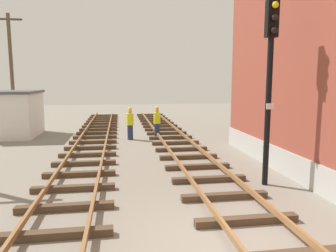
% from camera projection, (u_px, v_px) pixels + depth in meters
% --- Properties ---
extents(ground_plane, '(80.00, 80.00, 0.00)m').
position_uv_depth(ground_plane, '(229.00, 243.00, 6.57)').
color(ground_plane, gray).
extents(track_near_building, '(2.50, 50.87, 0.32)m').
position_uv_depth(track_near_building, '(262.00, 235.00, 6.66)').
color(track_near_building, '#4C3826').
rests_on(track_near_building, ground).
extents(track_centre, '(2.50, 50.87, 0.32)m').
position_uv_depth(track_centre, '(46.00, 252.00, 6.01)').
color(track_centre, '#4C3826').
rests_on(track_centre, ground).
extents(signal_mast, '(0.36, 0.40, 5.75)m').
position_uv_depth(signal_mast, '(270.00, 73.00, 9.79)').
color(signal_mast, black).
rests_on(signal_mast, ground).
extents(control_hut, '(3.00, 3.80, 2.76)m').
position_uv_depth(control_hut, '(13.00, 113.00, 19.18)').
color(control_hut, silver).
rests_on(control_hut, ground).
extents(utility_pole_far, '(1.80, 0.24, 7.89)m').
position_uv_depth(utility_pole_far, '(11.00, 69.00, 21.95)').
color(utility_pole_far, brown).
rests_on(utility_pole_far, ground).
extents(track_worker_foreground, '(0.40, 0.40, 1.87)m').
position_uv_depth(track_worker_foreground, '(130.00, 124.00, 18.09)').
color(track_worker_foreground, '#262D4C').
rests_on(track_worker_foreground, ground).
extents(track_worker_distant, '(0.40, 0.40, 1.87)m').
position_uv_depth(track_worker_distant, '(157.00, 122.00, 18.68)').
color(track_worker_distant, '#262D4C').
rests_on(track_worker_distant, ground).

